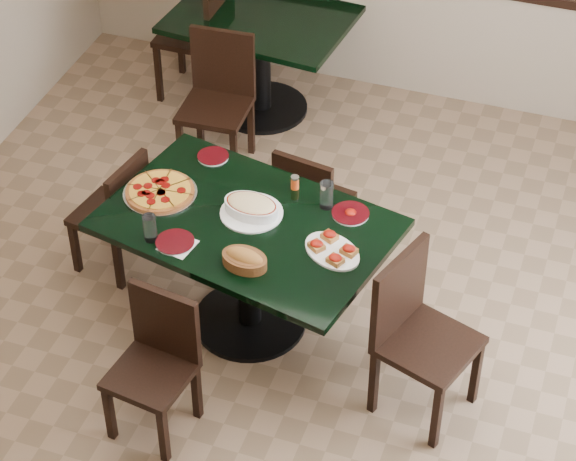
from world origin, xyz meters
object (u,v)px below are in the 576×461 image
(pepperoni_pizza, at_px, (160,191))
(back_chair_near, at_px, (219,93))
(chair_near, at_px, (157,357))
(back_chair_left, at_px, (205,27))
(main_table, at_px, (248,247))
(chair_right, at_px, (415,327))
(chair_left, at_px, (118,210))
(bruschetta_platter, at_px, (332,249))
(lasagna_casserole, at_px, (251,207))
(chair_far, at_px, (310,201))
(back_table, at_px, (261,46))
(bread_basket, at_px, (245,259))

(pepperoni_pizza, bearing_deg, back_chair_near, 98.80)
(chair_near, xyz_separation_m, back_chair_left, (-0.93, 2.90, 0.10))
(main_table, relative_size, chair_right, 1.77)
(chair_left, xyz_separation_m, bruschetta_platter, (1.38, -0.28, 0.33))
(chair_right, xyz_separation_m, lasagna_casserole, (-0.99, 0.32, 0.26))
(chair_far, relative_size, pepperoni_pizza, 1.98)
(back_table, bearing_deg, chair_near, -75.02)
(bread_basket, bearing_deg, lasagna_casserole, 114.21)
(back_chair_left, bearing_deg, bruschetta_platter, 36.78)
(chair_near, height_order, bruschetta_platter, chair_near)
(main_table, distance_m, back_table, 2.14)
(chair_far, distance_m, chair_near, 1.47)
(chair_left, xyz_separation_m, back_chair_near, (0.14, 1.23, 0.07))
(back_chair_near, bearing_deg, chair_far, -44.64)
(back_table, relative_size, chair_right, 1.34)
(main_table, relative_size, back_chair_near, 1.83)
(back_table, xyz_separation_m, chair_near, (0.49, -2.83, -0.07))
(chair_left, distance_m, bruschetta_platter, 1.44)
(chair_left, distance_m, bread_basket, 1.17)
(chair_right, relative_size, lasagna_casserole, 2.80)
(chair_far, relative_size, chair_left, 1.01)
(back_chair_near, bearing_deg, chair_left, -99.41)
(chair_right, distance_m, bruschetta_platter, 0.58)
(chair_near, xyz_separation_m, bruschetta_platter, (0.68, 0.71, 0.32))
(main_table, distance_m, bruschetta_platter, 0.55)
(pepperoni_pizza, bearing_deg, main_table, -6.98)
(back_chair_left, relative_size, bruschetta_platter, 2.41)
(lasagna_casserole, distance_m, bruschetta_platter, 0.52)
(chair_near, bearing_deg, chair_right, 32.93)
(chair_right, height_order, chair_left, chair_right)
(main_table, bearing_deg, back_table, 120.57)
(pepperoni_pizza, height_order, lasagna_casserole, lasagna_casserole)
(back_chair_near, relative_size, bread_basket, 3.45)
(back_table, relative_size, lasagna_casserole, 3.74)
(chair_left, xyz_separation_m, pepperoni_pizza, (0.35, -0.13, 0.33))
(chair_far, relative_size, back_chair_left, 0.82)
(main_table, distance_m, chair_right, 1.02)
(chair_near, xyz_separation_m, chair_left, (-0.69, 0.99, -0.01))
(chair_left, relative_size, lasagna_casserole, 2.36)
(chair_near, relative_size, chair_left, 1.02)
(main_table, bearing_deg, chair_far, 89.51)
(chair_far, height_order, chair_left, chair_far)
(chair_far, relative_size, chair_near, 0.98)
(chair_near, relative_size, bread_basket, 3.09)
(bruschetta_platter, bearing_deg, back_chair_near, 161.97)
(back_chair_left, distance_m, pepperoni_pizza, 2.13)
(main_table, relative_size, bread_basket, 6.31)
(back_table, xyz_separation_m, chair_right, (1.66, -2.28, 0.01))
(chair_far, relative_size, bruschetta_platter, 1.97)
(chair_right, bearing_deg, back_chair_left, 60.86)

